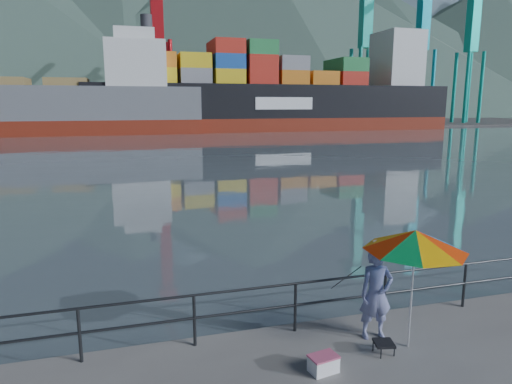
# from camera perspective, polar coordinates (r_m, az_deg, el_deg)

# --- Properties ---
(harbor_water) EXTENTS (500.00, 280.00, 0.00)m
(harbor_water) POSITION_cam_1_polar(r_m,az_deg,el_deg) (136.24, -15.45, 8.73)
(harbor_water) COLOR slate
(harbor_water) RESTS_ON ground
(far_dock) EXTENTS (200.00, 40.00, 0.40)m
(far_dock) POSITION_cam_1_polar(r_m,az_deg,el_deg) (99.99, -9.30, 8.30)
(far_dock) COLOR #514F4C
(far_dock) RESTS_ON ground
(guardrail) EXTENTS (22.00, 0.06, 1.03)m
(guardrail) POSITION_cam_1_polar(r_m,az_deg,el_deg) (9.03, -1.20, -14.86)
(guardrail) COLOR #2D3033
(guardrail) RESTS_ON ground
(mountains) EXTENTS (600.00, 332.80, 80.00)m
(mountains) POSITION_cam_1_polar(r_m,az_deg,el_deg) (219.99, -5.58, 19.07)
(mountains) COLOR #385147
(mountains) RESTS_ON ground
(port_cranes) EXTENTS (116.00, 28.00, 38.40)m
(port_cranes) POSITION_cam_1_polar(r_m,az_deg,el_deg) (96.72, 4.17, 17.82)
(port_cranes) COLOR #B50A0A
(port_cranes) RESTS_ON ground
(container_stacks) EXTENTS (58.00, 5.40, 7.80)m
(container_stacks) POSITION_cam_1_polar(r_m,az_deg,el_deg) (105.71, 3.57, 10.42)
(container_stacks) COLOR yellow
(container_stacks) RESTS_ON ground
(fisherman) EXTENTS (0.70, 0.50, 1.79)m
(fisherman) POSITION_cam_1_polar(r_m,az_deg,el_deg) (9.20, 14.78, -12.19)
(fisherman) COLOR navy
(fisherman) RESTS_ON ground
(beach_umbrella) EXTENTS (2.33, 2.33, 2.25)m
(beach_umbrella) POSITION_cam_1_polar(r_m,az_deg,el_deg) (8.65, 19.29, -5.75)
(beach_umbrella) COLOR white
(beach_umbrella) RESTS_ON ground
(folding_stool) EXTENTS (0.41, 0.41, 0.22)m
(folding_stool) POSITION_cam_1_polar(r_m,az_deg,el_deg) (9.02, 15.67, -18.19)
(folding_stool) COLOR black
(folding_stool) RESTS_ON ground
(cooler_bag) EXTENTS (0.51, 0.38, 0.27)m
(cooler_bag) POSITION_cam_1_polar(r_m,az_deg,el_deg) (8.30, 8.42, -20.55)
(cooler_bag) COLOR white
(cooler_bag) RESTS_ON ground
(fishing_rod) EXTENTS (0.17, 1.55, 1.10)m
(fishing_rod) POSITION_cam_1_polar(r_m,az_deg,el_deg) (10.15, 10.85, -15.29)
(fishing_rod) COLOR black
(fishing_rod) RESTS_ON ground
(bulk_carrier) EXTENTS (53.18, 9.20, 14.50)m
(bulk_carrier) POSITION_cam_1_polar(r_m,az_deg,el_deg) (77.38, -25.97, 9.64)
(bulk_carrier) COLOR maroon
(bulk_carrier) RESTS_ON ground
(container_ship) EXTENTS (63.81, 10.63, 18.10)m
(container_ship) POSITION_cam_1_polar(r_m,az_deg,el_deg) (82.94, 3.41, 11.91)
(container_ship) COLOR maroon
(container_ship) RESTS_ON ground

